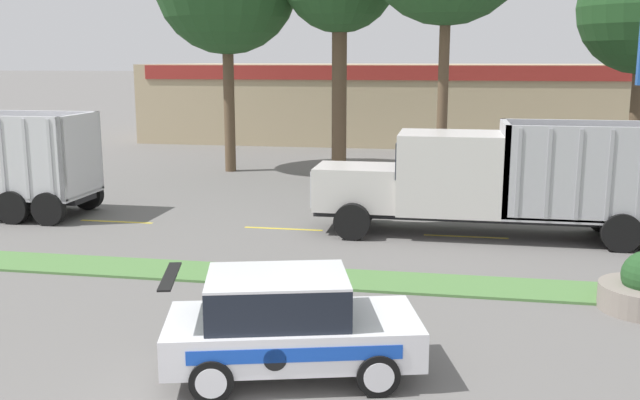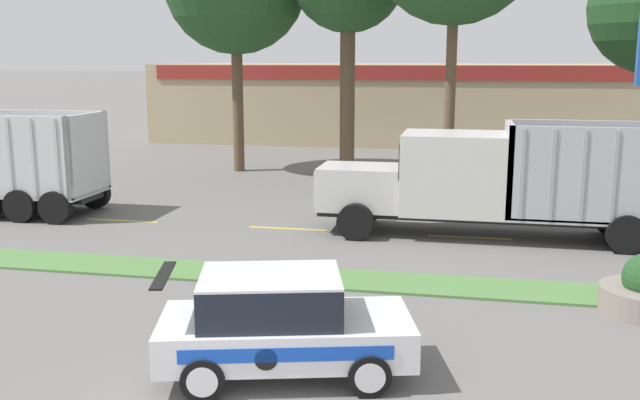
{
  "view_description": "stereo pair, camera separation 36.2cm",
  "coord_description": "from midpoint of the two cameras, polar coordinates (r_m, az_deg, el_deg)",
  "views": [
    {
      "loc": [
        2.7,
        -7.17,
        5.01
      ],
      "look_at": [
        -0.11,
        8.29,
        1.91
      ],
      "focal_mm": 40.0,
      "sensor_mm": 36.0,
      "label": 1
    },
    {
      "loc": [
        3.05,
        -7.1,
        5.01
      ],
      "look_at": [
        -0.11,
        8.29,
        1.91
      ],
      "focal_mm": 40.0,
      "sensor_mm": 36.0,
      "label": 2
    }
  ],
  "objects": [
    {
      "name": "store_building_backdrop",
      "position": [
        46.68,
        7.24,
        7.83
      ],
      "size": [
        30.52,
        12.1,
        4.74
      ],
      "color": "tan",
      "rests_on": "ground_plane"
    },
    {
      "name": "rally_car",
      "position": [
        11.6,
        -2.26,
        -9.82
      ],
      "size": [
        4.36,
        2.8,
        1.71
      ],
      "color": "white",
      "rests_on": "ground_plane"
    },
    {
      "name": "grass_verge",
      "position": [
        16.61,
        1.1,
        -6.3
      ],
      "size": [
        120.0,
        1.52,
        0.06
      ],
      "primitive_type": "cube",
      "color": "#517F42",
      "rests_on": "ground_plane"
    },
    {
      "name": "centre_line_4",
      "position": [
        21.53,
        -2.14,
        -2.3
      ],
      "size": [
        2.4,
        0.14,
        0.01
      ],
      "primitive_type": "cube",
      "color": "yellow",
      "rests_on": "ground_plane"
    },
    {
      "name": "centre_line_5",
      "position": [
        20.95,
        12.38,
        -2.94
      ],
      "size": [
        2.4,
        0.14,
        0.01
      ],
      "primitive_type": "cube",
      "color": "yellow",
      "rests_on": "ground_plane"
    },
    {
      "name": "centre_line_3",
      "position": [
        23.38,
        -15.11,
        -1.6
      ],
      "size": [
        2.4,
        0.14,
        0.01
      ],
      "primitive_type": "cube",
      "color": "yellow",
      "rests_on": "ground_plane"
    },
    {
      "name": "dump_truck_mid",
      "position": [
        20.85,
        14.03,
        1.26
      ],
      "size": [
        11.5,
        2.59,
        3.31
      ],
      "color": "black",
      "rests_on": "ground_plane"
    }
  ]
}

